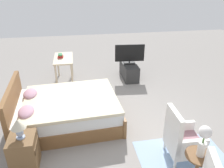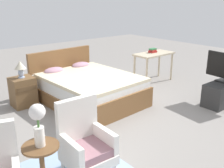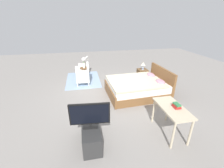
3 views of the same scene
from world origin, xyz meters
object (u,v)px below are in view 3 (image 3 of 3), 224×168
(tv_stand, at_px, (91,134))
(table_lamp, at_px, (143,65))
(armchair_by_window_left, at_px, (83,68))
(nightstand, at_px, (142,76))
(book_stack, at_px, (177,106))
(armchair_by_window_right, at_px, (84,76))
(bed, at_px, (138,87))
(tv_flatscreen, at_px, (90,115))
(vanity_desk, at_px, (172,111))
(side_table, at_px, (84,72))
(flower_vase, at_px, (84,62))

(tv_stand, bearing_deg, table_lamp, 141.71)
(armchair_by_window_left, distance_m, tv_stand, 4.46)
(nightstand, xyz_separation_m, book_stack, (3.22, -0.49, 0.50))
(armchair_by_window_right, relative_size, tv_stand, 0.96)
(armchair_by_window_right, xyz_separation_m, book_stack, (3.46, 2.03, 0.41))
(bed, bearing_deg, tv_flatscreen, -42.38)
(bed, distance_m, vanity_desk, 2.12)
(armchair_by_window_left, height_order, book_stack, armchair_by_window_left)
(side_table, height_order, table_lamp, table_lamp)
(nightstand, bearing_deg, bed, -29.26)
(bed, height_order, nightstand, bed)
(side_table, relative_size, vanity_desk, 0.55)
(vanity_desk, bearing_deg, flower_vase, -154.10)
(armchair_by_window_right, xyz_separation_m, flower_vase, (-0.55, 0.03, 0.48))
(book_stack, bearing_deg, vanity_desk, -110.44)
(bed, height_order, side_table, bed)
(bed, relative_size, tv_flatscreen, 2.50)
(side_table, bearing_deg, bed, 44.84)
(bed, height_order, book_stack, bed)
(side_table, bearing_deg, nightstand, 72.54)
(vanity_desk, bearing_deg, armchair_by_window_right, -150.27)
(tv_flatscreen, bearing_deg, flower_vase, -179.76)
(armchair_by_window_left, xyz_separation_m, tv_flatscreen, (4.46, 0.04, 0.38))
(bed, relative_size, table_lamp, 6.56)
(tv_stand, distance_m, tv_flatscreen, 0.53)
(vanity_desk, bearing_deg, tv_stand, -91.52)
(side_table, relative_size, tv_flatscreen, 0.66)
(side_table, xyz_separation_m, book_stack, (4.01, 2.01, 0.43))
(tv_flatscreen, bearing_deg, nightstand, 141.73)
(nightstand, xyz_separation_m, tv_flatscreen, (3.15, -2.48, 0.47))
(armchair_by_window_left, distance_m, side_table, 0.53)
(bed, distance_m, tv_flatscreen, 2.80)
(flower_vase, distance_m, book_stack, 4.48)
(armchair_by_window_left, relative_size, tv_stand, 0.96)
(side_table, height_order, flower_vase, flower_vase)
(side_table, distance_m, vanity_desk, 4.43)
(vanity_desk, bearing_deg, nightstand, 169.97)
(vanity_desk, bearing_deg, table_lamp, 169.96)
(flower_vase, relative_size, tv_flatscreen, 0.55)
(armchair_by_window_left, height_order, armchair_by_window_right, same)
(table_lamp, bearing_deg, bed, -29.29)
(armchair_by_window_right, height_order, flower_vase, flower_vase)
(flower_vase, xyz_separation_m, vanity_desk, (3.98, 1.93, -0.23))
(nightstand, bearing_deg, tv_flatscreen, -38.27)
(table_lamp, bearing_deg, flower_vase, -107.46)
(armchair_by_window_left, distance_m, book_stack, 4.99)
(armchair_by_window_right, relative_size, flower_vase, 1.93)
(table_lamp, relative_size, tv_stand, 0.34)
(table_lamp, distance_m, tv_flatscreen, 4.01)
(book_stack, bearing_deg, armchair_by_window_right, -149.53)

